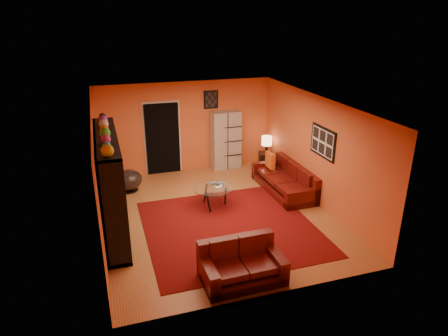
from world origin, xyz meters
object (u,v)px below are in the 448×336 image
object	(u,v)px
entertainment_unit	(111,184)
sofa	(287,180)
tv	(113,186)
side_table	(266,161)
loveseat	(241,264)
bowl_chair	(128,180)
storage_cabinet	(226,140)
table_lamp	(267,141)
coffee_table	(213,190)

from	to	relation	value
entertainment_unit	sofa	world-z (taller)	entertainment_unit
tv	side_table	world-z (taller)	tv
tv	sofa	xyz separation A→B (m)	(4.36, 0.68, -0.72)
sofa	loveseat	size ratio (longest dim) A/B	1.56
sofa	bowl_chair	distance (m)	4.13
storage_cabinet	table_lamp	xyz separation A→B (m)	(1.11, -0.47, 0.00)
entertainment_unit	coffee_table	xyz separation A→B (m)	(2.32, 0.39, -0.61)
coffee_table	storage_cabinet	xyz separation A→B (m)	(1.10, 2.41, 0.42)
coffee_table	storage_cabinet	distance (m)	2.68
sofa	side_table	xyz separation A→B (m)	(0.11, 1.63, -0.03)
storage_cabinet	side_table	xyz separation A→B (m)	(1.11, -0.47, -0.61)
entertainment_unit	table_lamp	world-z (taller)	entertainment_unit
storage_cabinet	side_table	size ratio (longest dim) A/B	3.43
tv	sofa	distance (m)	4.47
table_lamp	side_table	bearing A→B (deg)	0.00
loveseat	table_lamp	bearing A→B (deg)	-28.99
table_lamp	sofa	bearing A→B (deg)	-93.94
sofa	storage_cabinet	bearing A→B (deg)	114.57
coffee_table	side_table	world-z (taller)	side_table
tv	side_table	distance (m)	5.09
sofa	table_lamp	bearing A→B (deg)	85.28
entertainment_unit	tv	world-z (taller)	entertainment_unit
coffee_table	side_table	bearing A→B (deg)	41.26
tv	loveseat	world-z (taller)	tv
tv	storage_cabinet	world-z (taller)	storage_cabinet
coffee_table	table_lamp	xyz separation A→B (m)	(2.20, 1.93, 0.42)
tv	sofa	size ratio (longest dim) A/B	0.45
entertainment_unit	sofa	xyz separation A→B (m)	(4.41, 0.70, -0.77)
sofa	table_lamp	distance (m)	1.73
storage_cabinet	table_lamp	size ratio (longest dim) A/B	3.40
tv	storage_cabinet	distance (m)	4.37
loveseat	side_table	size ratio (longest dim) A/B	2.85
entertainment_unit	tv	bearing A→B (deg)	22.64
storage_cabinet	bowl_chair	size ratio (longest dim) A/B	2.44
storage_cabinet	bowl_chair	world-z (taller)	storage_cabinet
storage_cabinet	loveseat	bearing A→B (deg)	-109.70
sofa	bowl_chair	xyz separation A→B (m)	(-3.94, 1.23, 0.02)
table_lamp	loveseat	bearing A→B (deg)	-117.98
coffee_table	bowl_chair	xyz separation A→B (m)	(-1.85, 1.54, -0.13)
tv	table_lamp	bearing A→B (deg)	-62.74
entertainment_unit	storage_cabinet	bearing A→B (deg)	39.33
side_table	loveseat	bearing A→B (deg)	-117.98
coffee_table	tv	bearing A→B (deg)	-170.71
tv	loveseat	size ratio (longest dim) A/B	0.70
bowl_chair	tv	bearing A→B (deg)	-102.41
tv	coffee_table	size ratio (longest dim) A/B	1.03
storage_cabinet	side_table	bearing A→B (deg)	-27.68
tv	bowl_chair	size ratio (longest dim) A/B	1.42
bowl_chair	sofa	bearing A→B (deg)	-17.37
loveseat	table_lamp	distance (m)	5.41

